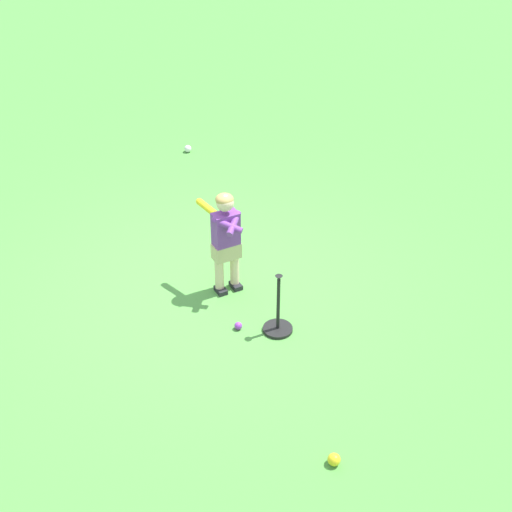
{
  "coord_description": "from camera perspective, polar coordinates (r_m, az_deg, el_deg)",
  "views": [
    {
      "loc": [
        5.36,
        1.94,
        4.14
      ],
      "look_at": [
        -0.04,
        0.47,
        0.45
      ],
      "focal_mm": 48.69,
      "sensor_mm": 36.0,
      "label": 1
    }
  ],
  "objects": [
    {
      "name": "child_batter",
      "position": [
        6.67,
        -2.53,
        1.81
      ],
      "size": [
        0.41,
        0.56,
        1.08
      ],
      "color": "#232328",
      "rests_on": "ground"
    },
    {
      "name": "play_ball_midfield",
      "position": [
        6.5,
        -1.47,
        -5.75
      ],
      "size": [
        0.07,
        0.07,
        0.07
      ],
      "primitive_type": "sphere",
      "color": "purple",
      "rests_on": "ground"
    },
    {
      "name": "play_ball_far_left",
      "position": [
        9.88,
        -5.62,
        8.77
      ],
      "size": [
        0.1,
        0.1,
        0.1
      ],
      "primitive_type": "sphere",
      "color": "white",
      "rests_on": "ground"
    },
    {
      "name": "ground_plane",
      "position": [
        7.05,
        -3.78,
        -2.69
      ],
      "size": [
        40.0,
        40.0,
        0.0
      ],
      "primitive_type": "plane",
      "color": "#519942"
    },
    {
      "name": "batting_tee",
      "position": [
        6.45,
        1.81,
        -5.4
      ],
      "size": [
        0.28,
        0.28,
        0.62
      ],
      "color": "black",
      "rests_on": "ground"
    },
    {
      "name": "play_ball_center_lawn",
      "position": [
        5.39,
        6.43,
        -16.28
      ],
      "size": [
        0.1,
        0.1,
        0.1
      ],
      "primitive_type": "sphere",
      "color": "yellow",
      "rests_on": "ground"
    }
  ]
}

